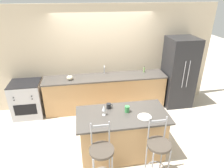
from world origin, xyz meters
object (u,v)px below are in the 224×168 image
at_px(tumbler_cup, 127,109).
at_px(pumpkin_decoration, 70,78).
at_px(bar_stool_far, 158,150).
at_px(coffee_mug, 109,106).
at_px(bar_stool_near, 102,156).
at_px(wine_glass, 104,108).
at_px(refrigerator, 179,72).
at_px(oven_range, 28,99).
at_px(dinner_plate, 145,117).
at_px(soap_bottle, 144,70).

xyz_separation_m(tumbler_cup, pumpkin_decoration, (-1.08, 1.63, 0.01)).
xyz_separation_m(bar_stool_far, coffee_mug, (-0.68, 0.91, 0.35)).
bearing_deg(bar_stool_far, bar_stool_near, 178.50).
relative_size(bar_stool_near, wine_glass, 5.82).
bearing_deg(bar_stool_near, refrigerator, 44.44).
distance_m(wine_glass, coffee_mug, 0.26).
bearing_deg(refrigerator, oven_range, 179.43).
bearing_deg(oven_range, tumbler_cup, -37.37).
height_order(oven_range, wine_glass, wine_glass).
bearing_deg(dinner_plate, bar_stool_near, -149.68).
relative_size(bar_stool_far, dinner_plate, 4.63).
height_order(bar_stool_near, coffee_mug, bar_stool_near).
bearing_deg(tumbler_cup, bar_stool_far, -63.69).
distance_m(refrigerator, oven_range, 4.05).
relative_size(dinner_plate, soap_bottle, 1.53).
height_order(refrigerator, soap_bottle, refrigerator).
bearing_deg(tumbler_cup, bar_stool_near, -128.54).
relative_size(bar_stool_near, soap_bottle, 7.06).
bearing_deg(refrigerator, soap_bottle, 168.21).
height_order(bar_stool_far, pumpkin_decoration, bar_stool_far).
distance_m(coffee_mug, soap_bottle, 2.05).
bearing_deg(pumpkin_decoration, tumbler_cup, -56.46).
xyz_separation_m(oven_range, dinner_plate, (2.46, -1.89, 0.48)).
xyz_separation_m(refrigerator, bar_stool_far, (-1.46, -2.36, -0.32)).
xyz_separation_m(pumpkin_decoration, soap_bottle, (1.99, 0.19, 0.01)).
distance_m(wine_glass, soap_bottle, 2.29).
bearing_deg(wine_glass, soap_bottle, 54.21).
height_order(dinner_plate, tumbler_cup, tumbler_cup).
relative_size(refrigerator, soap_bottle, 11.43).
bearing_deg(pumpkin_decoration, bar_stool_far, -58.57).
relative_size(bar_stool_near, pumpkin_decoration, 7.84).
xyz_separation_m(bar_stool_far, wine_glass, (-0.79, 0.70, 0.44)).
bearing_deg(coffee_mug, bar_stool_far, -53.28).
height_order(refrigerator, pumpkin_decoration, refrigerator).
height_order(refrigerator, wine_glass, refrigerator).
distance_m(refrigerator, bar_stool_near, 3.35).
height_order(bar_stool_far, dinner_plate, bar_stool_far).
xyz_separation_m(wine_glass, pumpkin_decoration, (-0.65, 1.67, -0.07)).
bearing_deg(refrigerator, tumbler_cup, -138.13).
distance_m(tumbler_cup, pumpkin_decoration, 1.96).
height_order(bar_stool_near, pumpkin_decoration, bar_stool_near).
relative_size(tumbler_cup, soap_bottle, 0.73).
relative_size(bar_stool_far, tumbler_cup, 9.65).
xyz_separation_m(refrigerator, wine_glass, (-2.26, -1.67, 0.12)).
bearing_deg(bar_stool_near, soap_bottle, 59.93).
distance_m(bar_stool_near, dinner_plate, 1.01).
relative_size(tumbler_cup, pumpkin_decoration, 0.81).
relative_size(refrigerator, tumbler_cup, 15.62).
bearing_deg(tumbler_cup, wine_glass, -175.88).
relative_size(bar_stool_far, pumpkin_decoration, 7.84).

